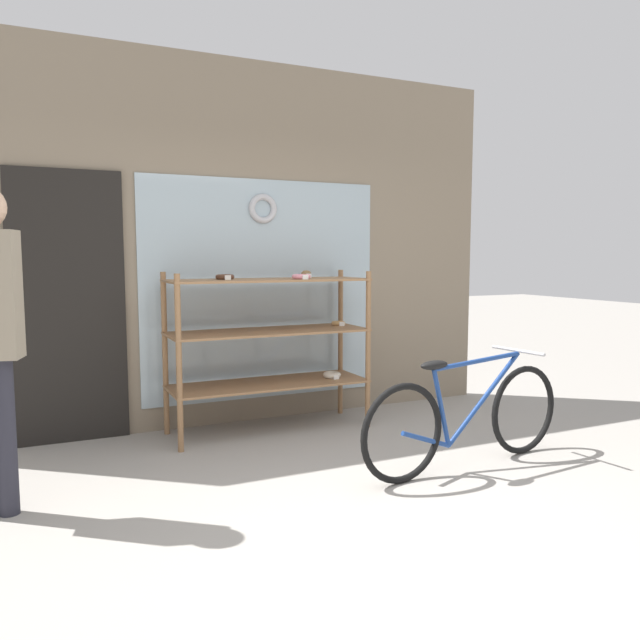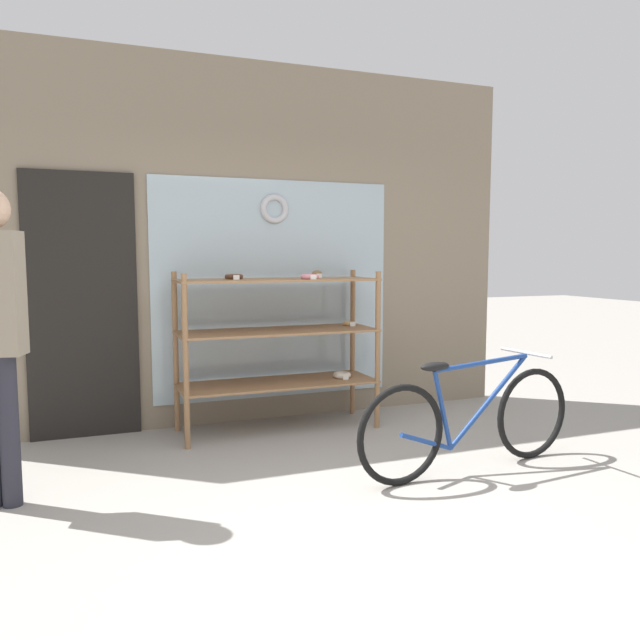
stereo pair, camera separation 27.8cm
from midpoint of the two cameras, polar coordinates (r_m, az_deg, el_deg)
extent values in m
plane|color=gray|center=(3.51, 7.14, -18.57)|extent=(30.00, 30.00, 0.00)
cube|color=gray|center=(5.46, -4.93, 6.89)|extent=(4.90, 0.08, 3.09)
cube|color=#A3B7C1|center=(5.48, -2.74, 2.78)|extent=(2.13, 0.02, 1.90)
cube|color=black|center=(5.20, -19.50, 1.17)|extent=(0.84, 0.03, 2.10)
torus|color=#B7B7BC|center=(5.47, -2.72, 10.12)|extent=(0.26, 0.06, 0.26)
cylinder|color=#8E6642|center=(4.71, -10.53, -3.83)|extent=(0.04, 0.04, 1.32)
cylinder|color=#8E6642|center=(5.23, 6.81, -2.80)|extent=(0.04, 0.04, 1.32)
cylinder|color=#8E6642|center=(5.21, -11.57, -2.92)|extent=(0.04, 0.04, 1.32)
cylinder|color=#8E6642|center=(5.68, 4.40, -2.08)|extent=(0.04, 0.04, 1.32)
cube|color=#8E6642|center=(5.20, -2.35, -5.78)|extent=(1.63, 0.56, 0.02)
cube|color=#8E6642|center=(5.13, -2.37, -1.02)|extent=(1.63, 0.56, 0.02)
cube|color=#8E6642|center=(5.10, -2.39, 3.68)|extent=(1.63, 0.56, 0.02)
ellipsoid|color=brown|center=(5.36, 1.20, 4.23)|extent=(0.09, 0.08, 0.06)
cube|color=white|center=(5.31, 1.42, 4.07)|extent=(0.05, 0.00, 0.04)
torus|color=beige|center=(5.37, 3.51, -5.06)|extent=(0.15, 0.15, 0.05)
cube|color=white|center=(5.30, 3.89, -5.28)|extent=(0.05, 0.00, 0.04)
torus|color=tan|center=(5.47, 4.16, -0.31)|extent=(0.12, 0.12, 0.04)
cube|color=white|center=(5.41, 4.48, -0.39)|extent=(0.05, 0.00, 0.04)
torus|color=#4C2D1E|center=(5.03, -6.31, 3.96)|extent=(0.15, 0.15, 0.04)
cube|color=white|center=(4.95, -6.07, 3.90)|extent=(0.05, 0.00, 0.04)
torus|color=pink|center=(5.04, 0.65, 3.99)|extent=(0.15, 0.15, 0.04)
cube|color=white|center=(4.96, 1.01, 3.94)|extent=(0.05, 0.00, 0.04)
torus|color=black|center=(4.04, 9.43, -10.35)|extent=(0.65, 0.12, 0.65)
torus|color=black|center=(4.79, 20.43, -8.02)|extent=(0.65, 0.12, 0.65)
cylinder|color=navy|center=(4.47, 16.95, -7.08)|extent=(0.68, 0.11, 0.60)
cylinder|color=navy|center=(4.37, 16.39, -3.80)|extent=(0.80, 0.13, 0.07)
cylinder|color=navy|center=(4.21, 13.05, -8.06)|extent=(0.18, 0.05, 0.54)
cylinder|color=navy|center=(4.18, 11.63, -10.88)|extent=(0.41, 0.08, 0.18)
ellipsoid|color=black|center=(4.10, 12.39, -4.18)|extent=(0.23, 0.12, 0.06)
cylinder|color=#B2B2B7|center=(4.65, 19.93, -2.84)|extent=(0.08, 0.46, 0.02)
cylinder|color=#282833|center=(4.00, -24.76, -9.23)|extent=(0.11, 0.11, 0.89)
camera|label=1|loc=(0.14, -88.04, 0.21)|focal=35.00mm
camera|label=2|loc=(0.14, 91.96, -0.21)|focal=35.00mm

